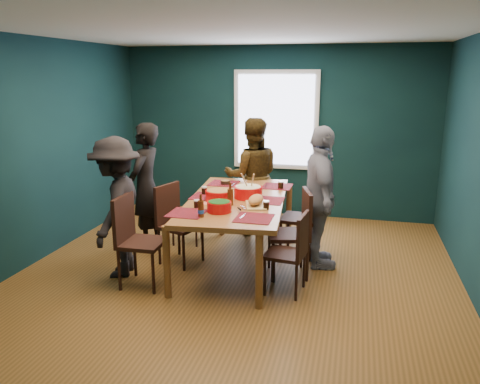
% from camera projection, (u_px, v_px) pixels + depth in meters
% --- Properties ---
extents(room, '(5.01, 5.01, 2.71)m').
position_uv_depth(room, '(243.00, 153.00, 5.38)').
color(room, brown).
rests_on(room, ground).
extents(dining_table, '(1.31, 2.29, 0.83)m').
position_uv_depth(dining_table, '(237.00, 205.00, 5.53)').
color(dining_table, '#9E6B2F').
rests_on(dining_table, floor).
extents(chair_left_far, '(0.41, 0.41, 0.82)m').
position_uv_depth(chair_left_far, '(181.00, 209.00, 6.37)').
color(chair_left_far, black).
rests_on(chair_left_far, floor).
extents(chair_left_mid, '(0.55, 0.55, 0.96)m').
position_uv_depth(chair_left_mid, '(174.00, 218.00, 5.69)').
color(chair_left_mid, black).
rests_on(chair_left_mid, floor).
extents(chair_left_near, '(0.46, 0.46, 1.00)m').
position_uv_depth(chair_left_near, '(134.00, 234.00, 5.05)').
color(chair_left_near, black).
rests_on(chair_left_near, floor).
extents(chair_right_far, '(0.50, 0.50, 0.99)m').
position_uv_depth(chair_right_far, '(307.00, 212.00, 5.87)').
color(chair_right_far, black).
rests_on(chair_right_far, floor).
extents(chair_right_mid, '(0.56, 0.56, 1.00)m').
position_uv_depth(chair_right_mid, '(297.00, 227.00, 5.29)').
color(chair_right_mid, black).
rests_on(chair_right_mid, floor).
extents(chair_right_near, '(0.44, 0.44, 0.87)m').
position_uv_depth(chair_right_near, '(293.00, 247.00, 4.86)').
color(chair_right_near, black).
rests_on(chair_right_near, floor).
extents(person_far_left, '(0.40, 0.61, 1.66)m').
position_uv_depth(person_far_left, '(146.00, 186.00, 6.11)').
color(person_far_left, black).
rests_on(person_far_left, floor).
extents(person_back, '(0.96, 0.83, 1.67)m').
position_uv_depth(person_back, '(252.00, 176.00, 6.70)').
color(person_back, black).
rests_on(person_back, floor).
extents(person_right, '(0.66, 1.07, 1.69)m').
position_uv_depth(person_right, '(320.00, 198.00, 5.48)').
color(person_right, white).
rests_on(person_right, floor).
extents(person_near_left, '(0.77, 1.12, 1.60)m').
position_uv_depth(person_near_left, '(117.00, 207.00, 5.27)').
color(person_near_left, black).
rests_on(person_near_left, floor).
extents(bowl_salad, '(0.31, 0.31, 0.13)m').
position_uv_depth(bowl_salad, '(219.00, 195.00, 5.39)').
color(bowl_salad, red).
rests_on(bowl_salad, dining_table).
extents(bowl_dumpling, '(0.34, 0.34, 0.31)m').
position_uv_depth(bowl_dumpling, '(248.00, 192.00, 5.53)').
color(bowl_dumpling, red).
rests_on(bowl_dumpling, dining_table).
extents(bowl_herbs, '(0.26, 0.26, 0.12)m').
position_uv_depth(bowl_herbs, '(219.00, 206.00, 4.97)').
color(bowl_herbs, red).
rests_on(bowl_herbs, dining_table).
extents(cutting_board, '(0.32, 0.55, 0.12)m').
position_uv_depth(cutting_board, '(256.00, 201.00, 5.21)').
color(cutting_board, '#D0B870').
rests_on(cutting_board, dining_table).
extents(small_bowl, '(0.13, 0.13, 0.05)m').
position_uv_depth(small_bowl, '(226.00, 182.00, 6.21)').
color(small_bowl, black).
rests_on(small_bowl, dining_table).
extents(beer_bottle_a, '(0.07, 0.07, 0.24)m').
position_uv_depth(beer_bottle_a, '(201.00, 209.00, 4.78)').
color(beer_bottle_a, '#451F0C').
rests_on(beer_bottle_a, dining_table).
extents(beer_bottle_b, '(0.07, 0.07, 0.26)m').
position_uv_depth(beer_bottle_b, '(230.00, 197.00, 5.21)').
color(beer_bottle_b, '#451F0C').
rests_on(beer_bottle_b, dining_table).
extents(cola_glass_a, '(0.06, 0.06, 0.09)m').
position_uv_depth(cola_glass_a, '(197.00, 203.00, 5.13)').
color(cola_glass_a, black).
rests_on(cola_glass_a, dining_table).
extents(cola_glass_b, '(0.07, 0.07, 0.10)m').
position_uv_depth(cola_glass_b, '(266.00, 205.00, 5.06)').
color(cola_glass_b, black).
rests_on(cola_glass_b, dining_table).
extents(cola_glass_c, '(0.07, 0.07, 0.10)m').
position_uv_depth(cola_glass_c, '(281.00, 185.00, 5.96)').
color(cola_glass_c, black).
rests_on(cola_glass_c, dining_table).
extents(cola_glass_d, '(0.07, 0.07, 0.10)m').
position_uv_depth(cola_glass_d, '(204.00, 190.00, 5.69)').
color(cola_glass_d, black).
rests_on(cola_glass_d, dining_table).
extents(napkin_a, '(0.21, 0.21, 0.00)m').
position_uv_depth(napkin_a, '(267.00, 198.00, 5.53)').
color(napkin_a, '#FF806B').
rests_on(napkin_a, dining_table).
extents(napkin_b, '(0.14, 0.14, 0.00)m').
position_uv_depth(napkin_b, '(203.00, 203.00, 5.30)').
color(napkin_b, '#FF806B').
rests_on(napkin_b, dining_table).
extents(napkin_c, '(0.22, 0.22, 0.00)m').
position_uv_depth(napkin_c, '(251.00, 217.00, 4.80)').
color(napkin_c, '#FF806B').
rests_on(napkin_c, dining_table).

